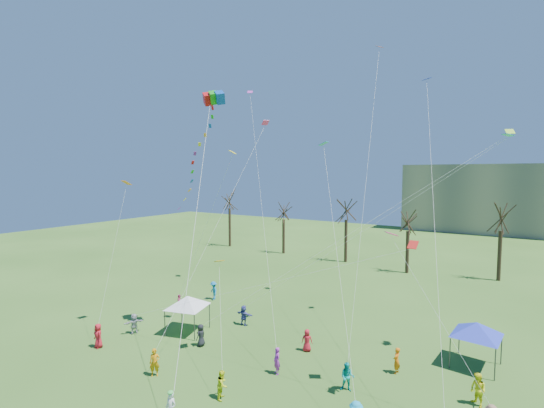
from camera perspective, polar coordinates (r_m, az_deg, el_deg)
The scene contains 6 objects.
bare_tree_row at distance 54.03m, azimuth 17.92°, elevation -2.23°, with size 67.22×7.92×10.60m.
big_box_kite at distance 28.57m, azimuth -10.87°, elevation 6.44°, with size 3.92×5.70×19.45m.
canopy_tent_white at distance 32.49m, azimuth -12.61°, elevation -14.13°, with size 3.89×3.89×3.02m.
canopy_tent_blue at distance 29.92m, azimuth 28.46°, elevation -16.22°, with size 4.01×4.01×3.03m.
festival_crowd at distance 28.07m, azimuth -1.16°, elevation -20.82°, with size 26.46×14.35×1.86m.
small_kites_aloft at distance 29.47m, azimuth 5.84°, elevation 5.85°, with size 27.01×19.22×33.43m.
Camera 1 is at (12.62, -15.25, 12.89)m, focal length 25.00 mm.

